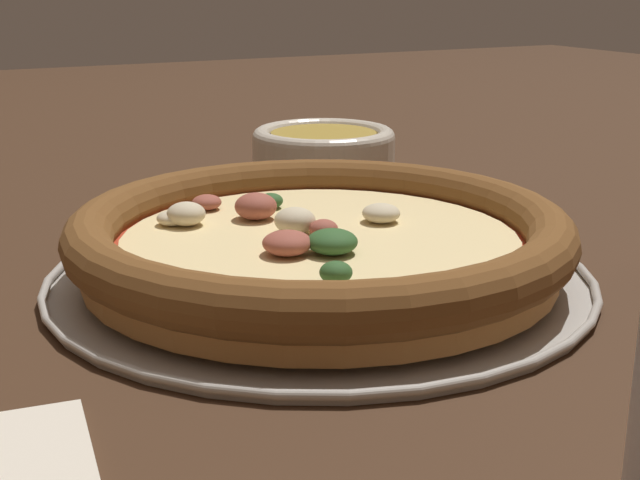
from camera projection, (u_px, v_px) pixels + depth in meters
The scene contains 4 objects.
ground_plane at pixel (320, 282), 0.60m from camera, with size 3.00×3.00×0.00m, color #3D2616.
pizza_tray at pixel (320, 276), 0.60m from camera, with size 0.36×0.36×0.01m.
pizza at pixel (319, 238), 0.59m from camera, with size 0.33×0.33×0.04m.
bowl_near at pixel (324, 154), 0.86m from camera, with size 0.14×0.14×0.06m.
Camera 1 is at (-0.25, -0.50, 0.20)m, focal length 50.00 mm.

